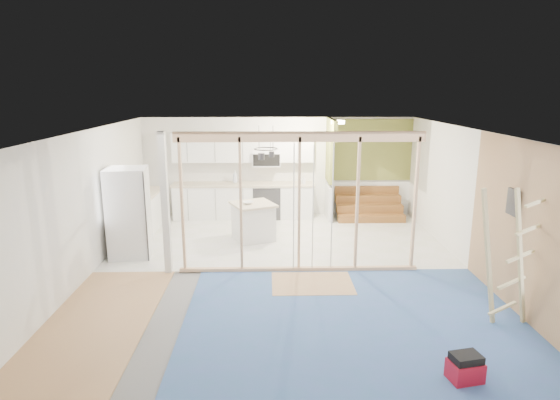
{
  "coord_description": "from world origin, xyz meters",
  "views": [
    {
      "loc": [
        -0.25,
        -8.14,
        3.32
      ],
      "look_at": [
        -0.03,
        0.6,
        1.23
      ],
      "focal_mm": 30.0,
      "sensor_mm": 36.0,
      "label": 1
    }
  ],
  "objects_px": {
    "toolbox": "(465,368)",
    "fridge": "(129,213)",
    "ladder": "(508,258)",
    "island": "(253,222)"
  },
  "relations": [
    {
      "from": "fridge",
      "to": "ladder",
      "type": "bearing_deg",
      "value": -34.0
    },
    {
      "from": "island",
      "to": "toolbox",
      "type": "relative_size",
      "value": 2.75
    },
    {
      "from": "fridge",
      "to": "island",
      "type": "distance_m",
      "value": 2.67
    },
    {
      "from": "toolbox",
      "to": "fridge",
      "type": "bearing_deg",
      "value": 128.09
    },
    {
      "from": "fridge",
      "to": "toolbox",
      "type": "xyz_separation_m",
      "value": [
        5.04,
        -4.31,
        -0.74
      ]
    },
    {
      "from": "island",
      "to": "ladder",
      "type": "relative_size",
      "value": 0.56
    },
    {
      "from": "island",
      "to": "ladder",
      "type": "distance_m",
      "value": 5.47
    },
    {
      "from": "island",
      "to": "toolbox",
      "type": "xyz_separation_m",
      "value": [
        2.61,
        -5.29,
        -0.26
      ]
    },
    {
      "from": "toolbox",
      "to": "ladder",
      "type": "height_order",
      "value": "ladder"
    },
    {
      "from": "fridge",
      "to": "ladder",
      "type": "relative_size",
      "value": 0.89
    }
  ]
}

